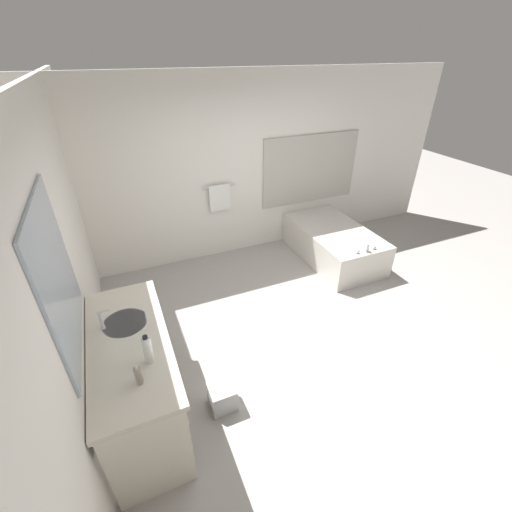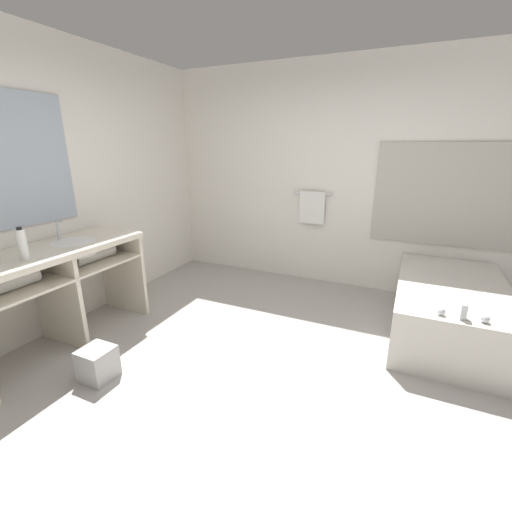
% 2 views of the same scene
% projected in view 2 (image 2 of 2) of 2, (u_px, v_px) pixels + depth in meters
% --- Properties ---
extents(ground_plane, '(16.00, 16.00, 0.00)m').
position_uv_depth(ground_plane, '(268.00, 380.00, 2.64)').
color(ground_plane, '#A8A39E').
rests_on(ground_plane, ground).
extents(wall_back_with_blinds, '(7.40, 0.13, 2.70)m').
position_uv_depth(wall_back_with_blinds, '(343.00, 179.00, 4.14)').
color(wall_back_with_blinds, white).
rests_on(wall_back_with_blinds, ground_plane).
extents(wall_left_with_mirror, '(0.08, 7.40, 2.70)m').
position_uv_depth(wall_left_with_mirror, '(42.00, 188.00, 3.10)').
color(wall_left_with_mirror, white).
rests_on(wall_left_with_mirror, ground_plane).
extents(vanity_counter, '(0.63, 1.54, 0.91)m').
position_uv_depth(vanity_counter, '(57.00, 274.00, 2.95)').
color(vanity_counter, beige).
rests_on(vanity_counter, ground_plane).
extents(sink_faucet, '(0.09, 0.04, 0.18)m').
position_uv_depth(sink_faucet, '(59.00, 230.00, 3.10)').
color(sink_faucet, silver).
rests_on(sink_faucet, vanity_counter).
extents(bathtub, '(0.93, 1.67, 0.63)m').
position_uv_depth(bathtub, '(449.00, 306.00, 3.22)').
color(bathtub, silver).
rests_on(bathtub, ground_plane).
extents(water_bottle_1, '(0.07, 0.07, 0.25)m').
position_uv_depth(water_bottle_1, '(22.00, 245.00, 2.52)').
color(water_bottle_1, silver).
rests_on(water_bottle_1, vanity_counter).
extents(waste_bin, '(0.23, 0.23, 0.25)m').
position_uv_depth(waste_bin, '(98.00, 364.00, 2.62)').
color(waste_bin, '#B2B2B2').
rests_on(waste_bin, ground_plane).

